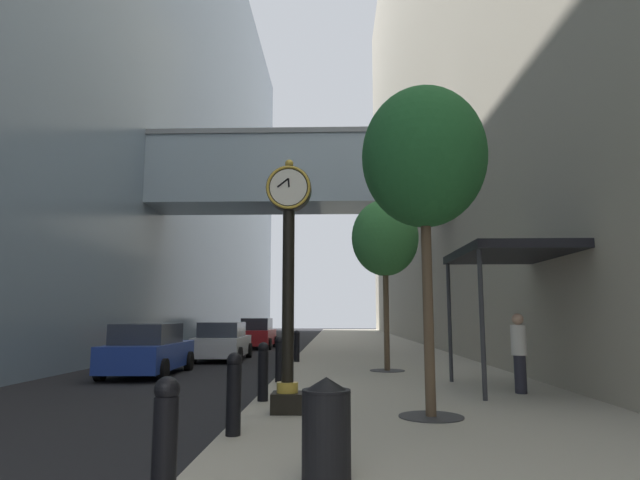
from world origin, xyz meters
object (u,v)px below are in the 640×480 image
object	(u,v)px
bollard_sixth	(297,345)
car_grey_far	(257,330)
bollard_third	(263,370)
street_tree_near	(424,159)
pedestrian_walking	(519,350)
trash_bin	(326,427)
car_red_near	(257,334)
street_tree_mid_near	(385,239)
car_silver_trailing	(223,342)
bollard_fourth	(279,358)
bollard_nearest	(165,443)
street_clock	(288,270)
bollard_second	(234,392)
bollard_fifth	(290,351)
car_blue_mid	(149,350)

from	to	relation	value
bollard_sixth	car_grey_far	distance (m)	20.15
car_grey_far	bollard_third	bearing A→B (deg)	-81.40
bollard_sixth	street_tree_near	world-z (taller)	street_tree_near
pedestrian_walking	trash_bin	bearing A→B (deg)	-123.02
car_red_near	street_tree_mid_near	bearing A→B (deg)	-66.38
trash_bin	car_silver_trailing	size ratio (longest dim) A/B	0.24
bollard_fourth	bollard_sixth	distance (m)	6.33
car_silver_trailing	car_red_near	bearing A→B (deg)	88.46
bollard_sixth	street_tree_mid_near	xyz separation A→B (m)	(3.09, -3.34, 3.59)
bollard_nearest	car_silver_trailing	bearing A→B (deg)	100.33
street_clock	trash_bin	size ratio (longest dim) A/B	4.41
street_tree_near	car_grey_far	bearing A→B (deg)	103.68
car_grey_far	bollard_second	bearing A→B (deg)	-82.24
street_tree_mid_near	pedestrian_walking	bearing A→B (deg)	-63.04
bollard_second	street_tree_mid_near	distance (m)	10.46
bollard_third	street_tree_near	size ratio (longest dim) A/B	0.20
bollard_fourth	street_tree_near	world-z (taller)	street_tree_near
car_red_near	car_grey_far	world-z (taller)	car_red_near
bollard_nearest	pedestrian_walking	size ratio (longest dim) A/B	0.67
street_clock	bollard_sixth	world-z (taller)	street_clock
bollard_fourth	car_grey_far	bearing A→B (deg)	99.62
bollard_fourth	car_red_near	distance (m)	17.33
bollard_nearest	bollard_fifth	xyz separation A→B (m)	(0.00, 12.67, 0.00)
street_tree_mid_near	car_red_near	size ratio (longest dim) A/B	1.31
bollard_third	car_red_near	world-z (taller)	car_red_near
street_tree_mid_near	car_grey_far	distance (m)	24.45
bollard_second	street_tree_near	world-z (taller)	street_tree_near
trash_bin	car_blue_mid	xyz separation A→B (m)	(-5.80, 11.16, 0.11)
street_tree_mid_near	car_silver_trailing	world-z (taller)	street_tree_mid_near
bollard_fifth	car_silver_trailing	size ratio (longest dim) A/B	0.26
car_silver_trailing	bollard_fifth	bearing A→B (deg)	-58.54
street_tree_mid_near	car_grey_far	bearing A→B (deg)	108.06
bollard_fourth	pedestrian_walking	xyz separation A→B (m)	(5.59, -1.92, 0.33)
street_clock	car_blue_mid	size ratio (longest dim) A/B	1.01
street_tree_near	bollard_fourth	bearing A→B (deg)	122.63
car_blue_mid	street_clock	bearing A→B (deg)	-55.20
street_clock	bollard_second	bearing A→B (deg)	-108.46
street_clock	bollard_fifth	bearing A→B (deg)	94.58
bollard_second	car_silver_trailing	size ratio (longest dim) A/B	0.26
bollard_fifth	bollard_nearest	bearing A→B (deg)	-90.00
street_tree_mid_near	car_blue_mid	world-z (taller)	street_tree_mid_near
pedestrian_walking	car_grey_far	size ratio (longest dim) A/B	0.38
bollard_nearest	bollard_fourth	world-z (taller)	same
bollard_fourth	bollard_third	bearing A→B (deg)	-90.00
bollard_fourth	street_tree_mid_near	bearing A→B (deg)	44.07
bollard_fifth	car_red_near	world-z (taller)	car_red_near
street_clock	car_red_near	distance (m)	21.94
street_tree_mid_near	car_grey_far	size ratio (longest dim) A/B	1.18
street_clock	bollard_second	xyz separation A→B (m)	(-0.61, -1.84, -1.94)
bollard_fourth	car_blue_mid	bearing A→B (deg)	148.09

